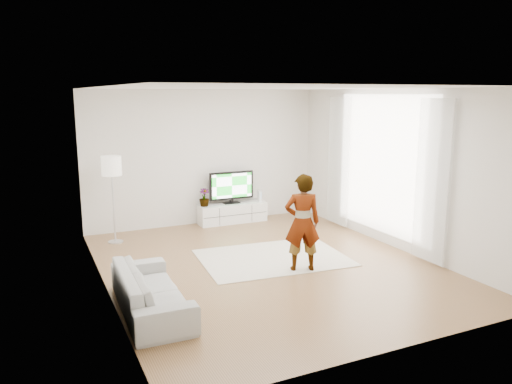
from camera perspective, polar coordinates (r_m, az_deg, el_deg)
name	(u,v)px	position (r m, az deg, el deg)	size (l,w,h in m)	color
floor	(268,265)	(8.11, 1.33, -8.37)	(6.00, 6.00, 0.00)	olive
ceiling	(268,88)	(7.64, 1.43, 11.83)	(6.00, 6.00, 0.00)	white
wall_left	(102,193)	(7.03, -17.21, -0.10)	(0.02, 6.00, 2.80)	silver
wall_right	(395,169)	(9.13, 15.61, 2.50)	(0.02, 6.00, 2.80)	silver
wall_back	(204,157)	(10.50, -5.91, 3.95)	(5.00, 0.02, 2.80)	silver
wall_front	(398,225)	(5.29, 15.96, -3.65)	(5.00, 0.02, 2.80)	silver
window	(383,165)	(9.33, 14.34, 3.06)	(0.01, 2.60, 2.50)	white
curtain_near	(432,182)	(8.34, 19.51, 1.13)	(0.04, 0.70, 2.60)	white
curtain_far	(339,162)	(10.33, 9.42, 3.46)	(0.04, 0.70, 2.60)	white
media_console	(232,213)	(10.68, -2.73, -2.40)	(1.47, 0.42, 0.41)	white
television	(232,186)	(10.58, -2.82, 0.67)	(0.98, 0.19, 0.68)	black
game_console	(259,196)	(10.86, 0.39, -0.42)	(0.08, 0.17, 0.23)	white
potted_plant	(204,197)	(10.38, -5.94, -0.62)	(0.21, 0.21, 0.37)	#3F7238
rug	(273,258)	(8.45, 1.94, -7.51)	(2.39, 1.72, 0.01)	beige
player	(302,222)	(7.71, 5.32, -3.48)	(0.55, 0.36, 1.52)	#334772
sofa	(151,290)	(6.55, -11.91, -10.93)	(1.89, 0.74, 0.55)	#B1B1AC
floor_lamp	(112,170)	(9.37, -16.18, 2.46)	(0.36, 0.36, 1.61)	silver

